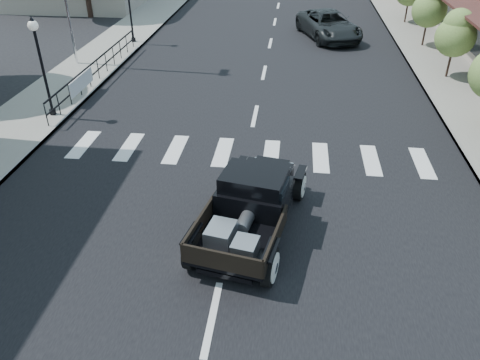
# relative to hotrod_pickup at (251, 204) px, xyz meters

# --- Properties ---
(ground) EXTENTS (120.00, 120.00, 0.00)m
(ground) POSITION_rel_hotrod_pickup_xyz_m (-0.51, 0.04, -0.82)
(ground) COLOR black
(ground) RESTS_ON ground
(road) EXTENTS (14.00, 80.00, 0.02)m
(road) POSITION_rel_hotrod_pickup_xyz_m (-0.51, 15.04, -0.81)
(road) COLOR black
(road) RESTS_ON ground
(road_markings) EXTENTS (12.00, 60.00, 0.06)m
(road_markings) POSITION_rel_hotrod_pickup_xyz_m (-0.51, 10.04, -0.82)
(road_markings) COLOR silver
(road_markings) RESTS_ON ground
(sidewalk_left) EXTENTS (3.00, 80.00, 0.15)m
(sidewalk_left) POSITION_rel_hotrod_pickup_xyz_m (-9.01, 15.04, -0.74)
(sidewalk_left) COLOR gray
(sidewalk_left) RESTS_ON ground
(sidewalk_right) EXTENTS (3.00, 80.00, 0.15)m
(sidewalk_right) POSITION_rel_hotrod_pickup_xyz_m (7.99, 15.04, -0.74)
(sidewalk_right) COLOR gray
(sidewalk_right) RESTS_ON ground
(railing) EXTENTS (0.08, 10.00, 1.00)m
(railing) POSITION_rel_hotrod_pickup_xyz_m (-7.81, 10.04, -0.17)
(railing) COLOR black
(railing) RESTS_ON sidewalk_left
(banner) EXTENTS (0.04, 2.20, 0.60)m
(banner) POSITION_rel_hotrod_pickup_xyz_m (-7.73, 8.04, -0.37)
(banner) COLOR silver
(banner) RESTS_ON sidewalk_left
(lamp_post_b) EXTENTS (0.36, 0.36, 3.59)m
(lamp_post_b) POSITION_rel_hotrod_pickup_xyz_m (-8.11, 6.04, 1.13)
(lamp_post_b) COLOR black
(lamp_post_b) RESTS_ON sidewalk_left
(lamp_post_c) EXTENTS (0.36, 0.36, 3.59)m
(lamp_post_c) POSITION_rel_hotrod_pickup_xyz_m (-8.11, 16.04, 1.13)
(lamp_post_c) COLOR black
(lamp_post_c) RESTS_ON sidewalk_left
(small_tree_c) EXTENTS (1.73, 1.73, 2.88)m
(small_tree_c) POSITION_rel_hotrod_pickup_xyz_m (7.79, 12.09, 0.77)
(small_tree_c) COLOR olive
(small_tree_c) RESTS_ON sidewalk_right
(small_tree_d) EXTENTS (1.78, 1.78, 2.97)m
(small_tree_d) POSITION_rel_hotrod_pickup_xyz_m (7.79, 17.16, 0.82)
(small_tree_d) COLOR olive
(small_tree_d) RESTS_ON sidewalk_right
(hotrod_pickup) EXTENTS (3.07, 5.06, 1.64)m
(hotrod_pickup) POSITION_rel_hotrod_pickup_xyz_m (0.00, 0.00, 0.00)
(hotrod_pickup) COLOR black
(hotrod_pickup) RESTS_ON ground
(second_car) EXTENTS (4.07, 5.87, 1.49)m
(second_car) POSITION_rel_hotrod_pickup_xyz_m (2.73, 18.53, -0.08)
(second_car) COLOR black
(second_car) RESTS_ON ground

